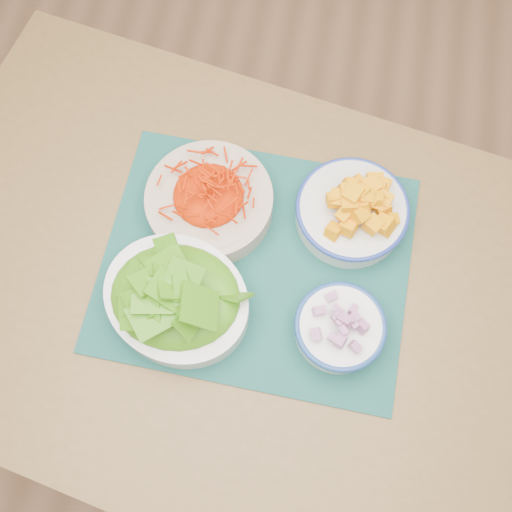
{
  "coord_description": "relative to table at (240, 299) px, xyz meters",
  "views": [
    {
      "loc": [
        0.2,
        -0.11,
        1.69
      ],
      "look_at": [
        0.14,
        0.21,
        0.78
      ],
      "focal_mm": 40.0,
      "sensor_mm": 36.0,
      "label": 1
    }
  ],
  "objects": [
    {
      "name": "table",
      "position": [
        0.0,
        0.0,
        0.0
      ],
      "size": [
        1.34,
        1.02,
        0.75
      ],
      "rotation": [
        0.0,
        0.0,
        -0.18
      ],
      "color": "brown",
      "rests_on": "ground"
    },
    {
      "name": "lettuce_bowl",
      "position": [
        -0.09,
        -0.06,
        0.15
      ],
      "size": [
        0.3,
        0.28,
        0.11
      ],
      "rotation": [
        0.0,
        0.0,
        -0.36
      ],
      "color": "white",
      "rests_on": "placemat"
    },
    {
      "name": "onion_bowl",
      "position": [
        0.18,
        -0.05,
        0.14
      ],
      "size": [
        0.18,
        0.18,
        0.08
      ],
      "rotation": [
        0.0,
        0.0,
        -0.38
      ],
      "color": "white",
      "rests_on": "placemat"
    },
    {
      "name": "placemat",
      "position": [
        0.02,
        0.04,
        0.1
      ],
      "size": [
        0.54,
        0.44,
        0.0
      ],
      "primitive_type": "cube",
      "rotation": [
        0.0,
        0.0,
        -0.03
      ],
      "color": "#0D3330",
      "rests_on": "table"
    },
    {
      "name": "carrot_bowl",
      "position": [
        -0.07,
        0.13,
        0.14
      ],
      "size": [
        0.29,
        0.29,
        0.09
      ],
      "rotation": [
        0.0,
        0.0,
        0.41
      ],
      "color": "#C5AD92",
      "rests_on": "placemat"
    },
    {
      "name": "squash_bowl",
      "position": [
        0.17,
        0.15,
        0.15
      ],
      "size": [
        0.25,
        0.25,
        0.1
      ],
      "rotation": [
        0.0,
        0.0,
        -0.4
      ],
      "color": "silver",
      "rests_on": "placemat"
    },
    {
      "name": "ground",
      "position": [
        -0.12,
        -0.17,
        -0.65
      ],
      "size": [
        4.0,
        4.0,
        0.0
      ],
      "primitive_type": "plane",
      "color": "#A77651",
      "rests_on": "ground"
    }
  ]
}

